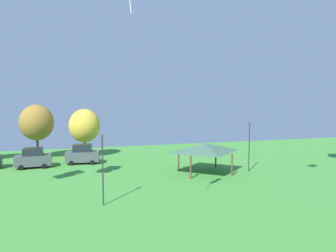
% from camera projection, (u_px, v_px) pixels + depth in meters
% --- Properties ---
extents(parked_car_second_from_left, '(4.43, 2.28, 2.58)m').
position_uv_depth(parked_car_second_from_left, '(33.00, 158.00, 38.48)').
color(parked_car_second_from_left, '#4C5156').
rests_on(parked_car_second_from_left, ground).
extents(parked_car_third_from_left, '(4.62, 2.44, 2.69)m').
position_uv_depth(parked_car_third_from_left, '(83.00, 154.00, 40.97)').
color(parked_car_third_from_left, '#4C5156').
rests_on(parked_car_third_from_left, ground).
extents(park_pavilion, '(6.56, 5.65, 3.60)m').
position_uv_depth(park_pavilion, '(204.00, 147.00, 35.73)').
color(park_pavilion, brown).
rests_on(park_pavilion, ground).
extents(light_post_0, '(0.36, 0.20, 5.98)m').
position_uv_depth(light_post_0, '(249.00, 144.00, 36.44)').
color(light_post_0, '#2D2D33').
rests_on(light_post_0, ground).
extents(light_post_1, '(0.36, 0.20, 5.94)m').
position_uv_depth(light_post_1, '(103.00, 165.00, 24.58)').
color(light_post_1, '#2D2D33').
rests_on(light_post_1, ground).
extents(treeline_tree_2, '(4.84, 4.84, 8.07)m').
position_uv_depth(treeline_tree_2, '(37.00, 123.00, 44.39)').
color(treeline_tree_2, brown).
rests_on(treeline_tree_2, ground).
extents(treeline_tree_3, '(4.67, 4.67, 7.37)m').
position_uv_depth(treeline_tree_3, '(84.00, 126.00, 45.67)').
color(treeline_tree_3, brown).
rests_on(treeline_tree_3, ground).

